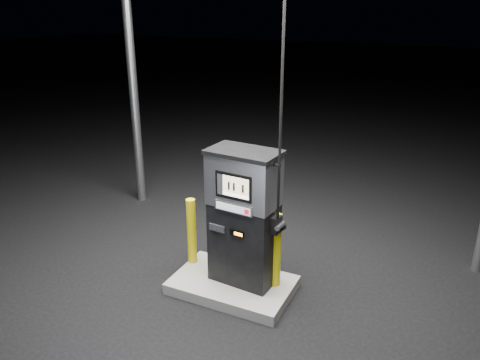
% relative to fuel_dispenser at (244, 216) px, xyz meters
% --- Properties ---
extents(ground, '(80.00, 80.00, 0.00)m').
position_rel_fuel_dispenser_xyz_m(ground, '(-0.12, -0.10, -1.09)').
color(ground, black).
rests_on(ground, ground).
extents(pump_island, '(1.60, 1.00, 0.15)m').
position_rel_fuel_dispenser_xyz_m(pump_island, '(-0.12, -0.10, -1.01)').
color(pump_island, slate).
rests_on(pump_island, ground).
extents(fuel_dispenser, '(1.02, 0.61, 3.79)m').
position_rel_fuel_dispenser_xyz_m(fuel_dispenser, '(0.00, 0.00, 0.00)').
color(fuel_dispenser, black).
rests_on(fuel_dispenser, pump_island).
extents(bollard_left, '(0.15, 0.15, 0.97)m').
position_rel_fuel_dispenser_xyz_m(bollard_left, '(-0.86, 0.10, -0.45)').
color(bollard_left, '#D0BF0B').
rests_on(bollard_left, pump_island).
extents(bollard_right, '(0.16, 0.16, 1.02)m').
position_rel_fuel_dispenser_xyz_m(bollard_right, '(0.43, 0.07, -0.43)').
color(bollard_right, '#D0BF0B').
rests_on(bollard_right, pump_island).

